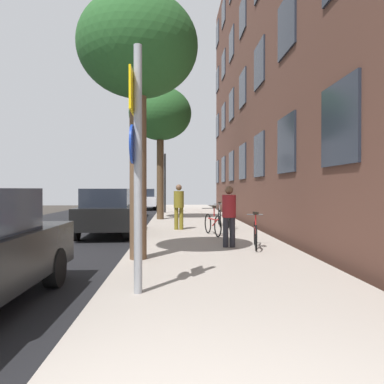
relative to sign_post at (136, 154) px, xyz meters
The scene contains 17 objects.
ground_plane 11.73m from the sign_post, 99.92° to the left, with size 41.80×41.80×0.00m, color #332D28.
road_asphalt 12.27m from the sign_post, 109.78° to the left, with size 7.00×38.00×0.01m, color black.
sidewalk 11.65m from the sign_post, 82.43° to the left, with size 4.20×38.00×0.12m, color #9E9389.
building_facade 12.82m from the sign_post, 69.31° to the left, with size 0.56×27.00×15.06m.
sign_post is the anchor object (origin of this frame).
traffic_light 18.48m from the sign_post, 90.51° to the left, with size 0.43×0.24×3.73m.
tree_near 3.64m from the sign_post, 94.98° to the left, with size 2.57×2.57×5.65m.
tree_far 13.69m from the sign_post, 90.71° to the left, with size 3.10×3.10×6.56m.
bicycle_0 5.09m from the sign_post, 57.26° to the left, with size 0.47×1.63×0.92m.
bicycle_1 7.15m from the sign_post, 75.15° to the left, with size 0.52×1.69×0.96m.
bicycle_2 9.02m from the sign_post, 73.12° to the left, with size 0.42×1.68×0.97m.
bicycle_3 10.33m from the sign_post, 76.49° to the left, with size 0.42×1.66×0.97m.
pedestrian_0 4.76m from the sign_post, 65.08° to the left, with size 0.49×0.49×1.58m.
pedestrian_1 8.56m from the sign_post, 85.25° to the left, with size 0.52×0.52×1.67m.
car_1 7.95m from the sign_post, 102.82° to the left, with size 1.94×3.99×1.62m.
car_2 16.20m from the sign_post, 98.38° to the left, with size 1.86×3.95×1.62m.
car_3 24.40m from the sign_post, 94.15° to the left, with size 1.88×4.54×1.62m.
Camera 1 is at (0.14, -1.81, 1.62)m, focal length 35.28 mm.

